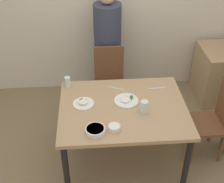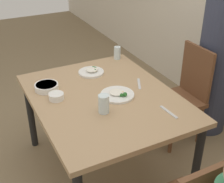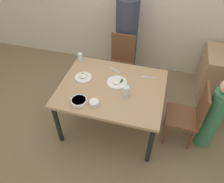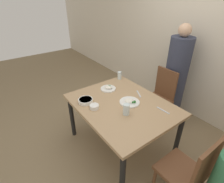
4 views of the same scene
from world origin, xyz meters
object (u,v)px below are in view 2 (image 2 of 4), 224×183
Objects in this scene: chair_adult_spot at (184,93)px; bowl_curry at (47,87)px; plate_rice_adult at (92,71)px; glass_water_tall at (104,104)px; person_adult at (217,63)px.

bowl_curry is at bearing -99.98° from chair_adult_spot.
plate_rice_adult reaches higher than bowl_curry.
chair_adult_spot reaches higher than glass_water_tall.
chair_adult_spot is 0.89m from plate_rice_adult.
bowl_curry is at bearing -97.81° from person_adult.
person_adult is at bearing 90.00° from chair_adult_spot.
glass_water_tall reaches higher than plate_rice_adult.
plate_rice_adult is (-0.33, -1.13, 0.02)m from person_adult.
chair_adult_spot is 0.42m from person_adult.
plate_rice_adult is (-0.33, -0.79, 0.25)m from chair_adult_spot.
glass_water_tall is (0.28, -0.96, 0.30)m from chair_adult_spot.
person_adult reaches higher than chair_adult_spot.
plate_rice_adult is 0.63m from glass_water_tall.
chair_adult_spot is 4.17× the size of plate_rice_adult.
chair_adult_spot is at bearing -90.00° from person_adult.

